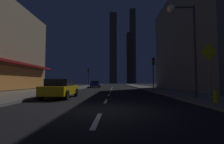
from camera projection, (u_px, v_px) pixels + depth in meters
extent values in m
cube|color=black|center=(112.00, 87.00, 39.16)|extent=(78.00, 136.00, 0.10)
cube|color=#605E59|center=(142.00, 87.00, 39.05)|extent=(4.00, 76.00, 0.15)
cube|color=#605E59|center=(83.00, 87.00, 39.29)|extent=(4.00, 76.00, 0.15)
cube|color=silver|center=(97.00, 120.00, 5.23)|extent=(0.16, 2.20, 0.01)
cube|color=silver|center=(106.00, 101.00, 10.42)|extent=(0.16, 2.20, 0.01)
cube|color=silver|center=(109.00, 95.00, 15.61)|extent=(0.16, 2.20, 0.01)
cube|color=silver|center=(110.00, 92.00, 20.80)|extent=(0.16, 2.20, 0.01)
cube|color=silver|center=(111.00, 90.00, 25.99)|extent=(0.16, 2.20, 0.01)
cube|color=silver|center=(112.00, 88.00, 31.18)|extent=(0.16, 2.20, 0.01)
cube|color=silver|center=(112.00, 87.00, 36.37)|extent=(0.16, 2.20, 0.01)
cube|color=silver|center=(113.00, 87.00, 41.56)|extent=(0.16, 2.20, 0.01)
cube|color=#D88C3F|center=(4.00, 78.00, 14.07)|extent=(0.10, 15.16, 2.20)
cube|color=maroon|center=(9.00, 62.00, 14.15)|extent=(0.90, 15.76, 0.20)
cube|color=slate|center=(212.00, 41.00, 23.38)|extent=(11.00, 20.00, 14.27)
cube|color=#454234|center=(113.00, 48.00, 131.93)|extent=(5.77, 7.01, 56.90)
cube|color=#2F2D23|center=(130.00, 58.00, 136.61)|extent=(5.12, 8.14, 42.07)
cube|color=#3E3B2F|center=(133.00, 46.00, 158.30)|extent=(5.42, 6.70, 72.26)
cube|color=gold|center=(61.00, 90.00, 12.58)|extent=(1.80, 4.20, 0.65)
cube|color=black|center=(60.00, 83.00, 12.42)|extent=(1.64, 2.00, 0.55)
cylinder|color=black|center=(56.00, 92.00, 13.98)|extent=(0.22, 0.68, 0.68)
cylinder|color=black|center=(76.00, 92.00, 13.95)|extent=(0.22, 0.68, 0.68)
cylinder|color=black|center=(41.00, 95.00, 11.18)|extent=(0.22, 0.68, 0.68)
cylinder|color=black|center=(67.00, 95.00, 11.15)|extent=(0.22, 0.68, 0.68)
sphere|color=white|center=(62.00, 88.00, 14.64)|extent=(0.18, 0.18, 0.18)
sphere|color=white|center=(74.00, 88.00, 14.62)|extent=(0.18, 0.18, 0.18)
cube|color=navy|center=(96.00, 85.00, 35.27)|extent=(1.80, 4.20, 0.65)
cube|color=black|center=(95.00, 82.00, 35.10)|extent=(1.64, 2.00, 0.55)
cylinder|color=black|center=(92.00, 86.00, 36.66)|extent=(0.22, 0.68, 0.68)
cylinder|color=black|center=(100.00, 86.00, 36.63)|extent=(0.22, 0.68, 0.68)
cylinder|color=black|center=(90.00, 86.00, 33.87)|extent=(0.22, 0.68, 0.68)
cylinder|color=black|center=(99.00, 86.00, 33.84)|extent=(0.22, 0.68, 0.68)
sphere|color=white|center=(94.00, 84.00, 37.33)|extent=(0.18, 0.18, 0.18)
sphere|color=white|center=(99.00, 84.00, 37.31)|extent=(0.18, 0.18, 0.18)
cylinder|color=yellow|center=(216.00, 97.00, 8.59)|extent=(0.22, 0.22, 0.55)
sphere|color=yellow|center=(216.00, 92.00, 8.61)|extent=(0.21, 0.21, 0.21)
cylinder|color=yellow|center=(216.00, 102.00, 8.57)|extent=(0.30, 0.30, 0.06)
cylinder|color=yellow|center=(213.00, 97.00, 8.59)|extent=(0.10, 0.10, 0.10)
cylinder|color=yellow|center=(219.00, 97.00, 8.59)|extent=(0.10, 0.10, 0.10)
cylinder|color=#B2B2B2|center=(74.00, 87.00, 25.64)|extent=(0.22, 0.22, 0.55)
sphere|color=#B2B2B2|center=(74.00, 85.00, 25.66)|extent=(0.21, 0.21, 0.21)
cylinder|color=#B2B2B2|center=(74.00, 89.00, 25.62)|extent=(0.30, 0.30, 0.06)
cylinder|color=#B2B2B2|center=(73.00, 87.00, 25.64)|extent=(0.10, 0.10, 0.10)
cylinder|color=#B2B2B2|center=(75.00, 87.00, 25.64)|extent=(0.10, 0.10, 0.10)
cylinder|color=#2D2D2D|center=(153.00, 74.00, 20.89)|extent=(0.12, 0.12, 4.20)
cube|color=black|center=(153.00, 61.00, 20.79)|extent=(0.32, 0.24, 0.90)
sphere|color=red|center=(154.00, 59.00, 20.68)|extent=(0.18, 0.18, 0.18)
sphere|color=#F2B20C|center=(154.00, 61.00, 20.66)|extent=(0.18, 0.18, 0.18)
sphere|color=#19D833|center=(154.00, 63.00, 20.64)|extent=(0.18, 0.18, 0.18)
cylinder|color=#2D2D2D|center=(89.00, 78.00, 37.74)|extent=(0.12, 0.12, 4.20)
cube|color=black|center=(89.00, 71.00, 37.64)|extent=(0.32, 0.24, 0.90)
sphere|color=red|center=(88.00, 69.00, 37.52)|extent=(0.18, 0.18, 0.18)
sphere|color=#F2B20C|center=(88.00, 71.00, 37.51)|extent=(0.18, 0.18, 0.18)
sphere|color=#19D833|center=(88.00, 72.00, 37.49)|extent=(0.18, 0.18, 0.18)
cylinder|color=#38383D|center=(195.00, 51.00, 11.40)|extent=(0.16, 0.16, 6.50)
cylinder|color=#38383D|center=(182.00, 7.00, 11.61)|extent=(1.60, 0.12, 0.12)
sphere|color=#FCF7CC|center=(171.00, 9.00, 11.61)|extent=(0.56, 0.56, 0.56)
cylinder|color=slate|center=(209.00, 80.00, 8.66)|extent=(0.08, 0.08, 2.40)
cube|color=yellow|center=(209.00, 52.00, 8.72)|extent=(0.91, 0.03, 0.91)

